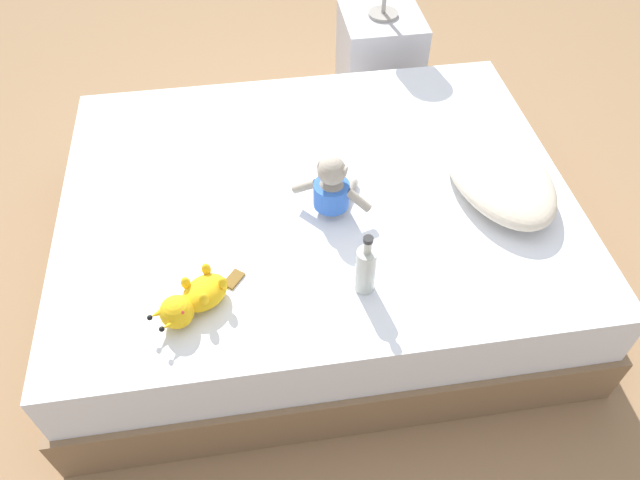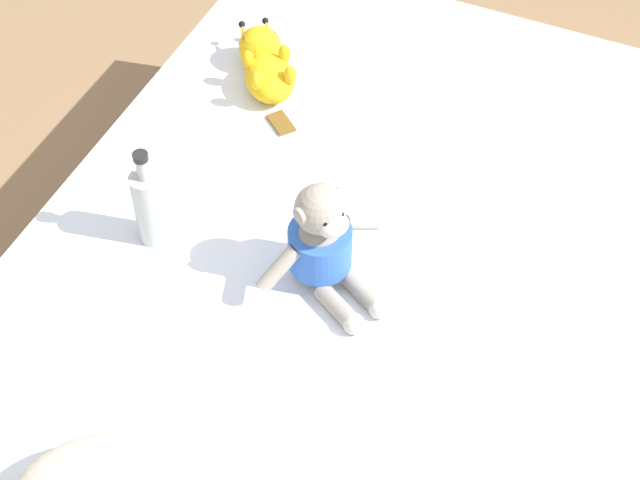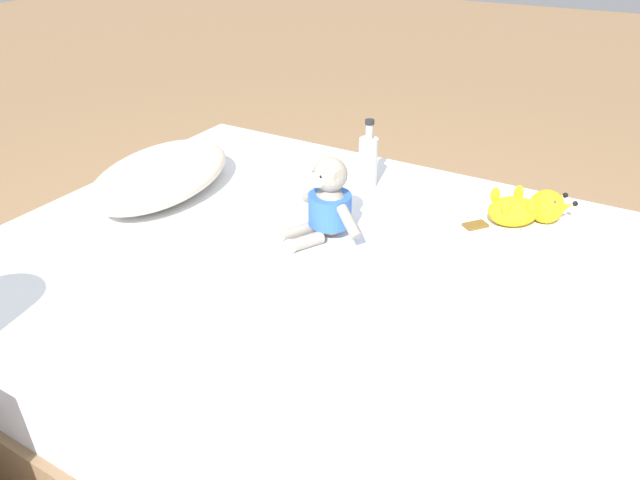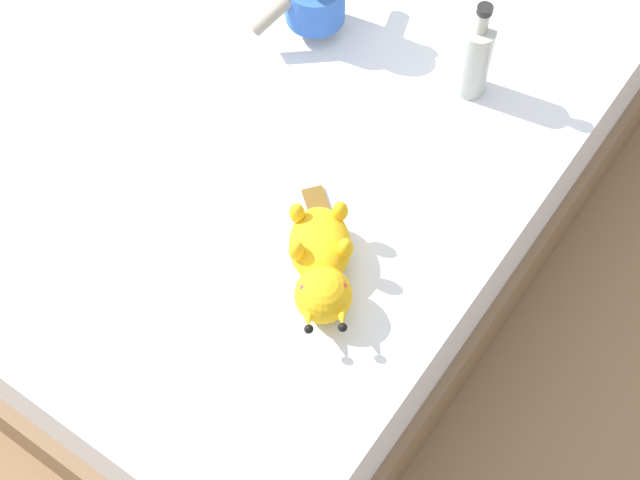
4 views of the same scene
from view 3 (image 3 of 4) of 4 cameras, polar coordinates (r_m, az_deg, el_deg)
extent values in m
plane|color=#93704C|center=(1.82, 0.00, -13.91)|extent=(16.00, 16.00, 0.00)
cube|color=#846647|center=(1.74, 0.00, -11.23)|extent=(1.46, 1.86, 0.23)
cube|color=white|center=(1.60, 0.00, -5.10)|extent=(1.42, 1.80, 0.23)
ellipsoid|color=beige|center=(1.92, -15.59, 6.36)|extent=(0.60, 0.40, 0.13)
ellipsoid|color=#9E9384|center=(1.60, 0.99, 2.97)|extent=(0.14, 0.14, 0.15)
cylinder|color=blue|center=(1.60, 0.99, 3.12)|extent=(0.17, 0.17, 0.09)
sphere|color=#9E9384|center=(1.55, 1.03, 6.60)|extent=(0.10, 0.10, 0.10)
ellipsoid|color=beige|center=(1.53, -0.28, 6.03)|extent=(0.07, 0.08, 0.04)
sphere|color=black|center=(1.51, 0.15, 6.35)|extent=(0.01, 0.01, 0.01)
sphere|color=black|center=(1.54, -0.55, 6.83)|extent=(0.01, 0.01, 0.01)
cylinder|color=#9E9384|center=(1.51, 1.95, 6.40)|extent=(0.03, 0.02, 0.03)
cylinder|color=#9E9384|center=(1.58, 0.16, 7.58)|extent=(0.03, 0.02, 0.03)
cylinder|color=#9E9384|center=(1.52, 2.89, 1.85)|extent=(0.07, 0.10, 0.08)
cylinder|color=#9E9384|center=(1.67, -0.74, 4.59)|extent=(0.07, 0.10, 0.08)
cylinder|color=#9E9384|center=(1.56, -1.42, -0.16)|extent=(0.10, 0.08, 0.04)
cylinder|color=#9E9384|center=(1.61, -2.47, 0.78)|extent=(0.10, 0.08, 0.04)
sphere|color=beige|center=(1.54, -3.03, -0.65)|extent=(0.04, 0.04, 0.04)
sphere|color=beige|center=(1.59, -4.06, 0.32)|extent=(0.04, 0.04, 0.04)
ellipsoid|color=yellow|center=(1.76, 18.79, 2.75)|extent=(0.18, 0.19, 0.08)
sphere|color=yellow|center=(1.80, 21.76, 3.14)|extent=(0.10, 0.10, 0.10)
cone|color=yellow|center=(1.84, 22.59, 3.88)|extent=(0.06, 0.07, 0.05)
sphere|color=black|center=(1.85, 23.39, 4.14)|extent=(0.02, 0.02, 0.02)
cone|color=yellow|center=(1.80, 23.41, 3.07)|extent=(0.06, 0.07, 0.05)
sphere|color=black|center=(1.81, 24.22, 3.33)|extent=(0.02, 0.02, 0.02)
sphere|color=red|center=(1.81, 21.50, 4.35)|extent=(0.02, 0.02, 0.02)
sphere|color=red|center=(1.77, 22.37, 3.48)|extent=(0.02, 0.02, 0.02)
ellipsoid|color=yellow|center=(1.79, 19.30, 4.50)|extent=(0.04, 0.04, 0.05)
ellipsoid|color=yellow|center=(1.72, 20.47, 3.25)|extent=(0.04, 0.04, 0.05)
ellipsoid|color=yellow|center=(1.75, 17.16, 4.34)|extent=(0.04, 0.04, 0.05)
ellipsoid|color=yellow|center=(1.69, 18.16, 3.19)|extent=(0.04, 0.04, 0.05)
cube|color=brown|center=(1.73, 15.31, 1.44)|extent=(0.08, 0.07, 0.01)
cylinder|color=#B7BCB2|center=(1.89, 4.82, 7.72)|extent=(0.06, 0.06, 0.17)
cylinder|color=#B7BCB2|center=(1.85, 4.97, 10.81)|extent=(0.02, 0.02, 0.05)
cylinder|color=black|center=(1.84, 5.01, 11.72)|extent=(0.03, 0.03, 0.01)
camera|label=1|loc=(2.77, 27.69, 41.98)|focal=33.41mm
camera|label=2|loc=(2.08, -51.54, 42.63)|focal=57.05mm
camera|label=4|loc=(2.23, 56.10, 39.80)|focal=55.55mm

